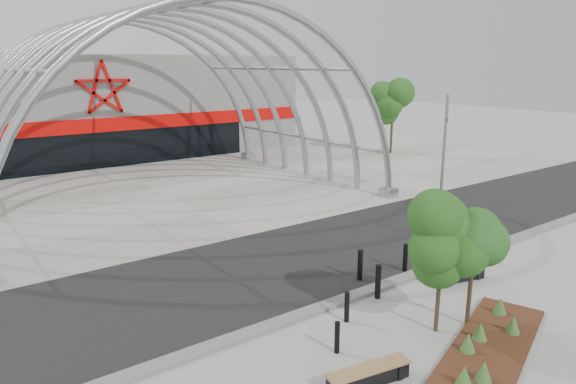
{
  "coord_description": "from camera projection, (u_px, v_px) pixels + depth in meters",
  "views": [
    {
      "loc": [
        -11.24,
        -11.31,
        7.38
      ],
      "look_at": [
        0.0,
        4.0,
        2.6
      ],
      "focal_mm": 32.0,
      "sensor_mm": 36.0,
      "label": 1
    }
  ],
  "objects": [
    {
      "name": "ground",
      "position": [
        359.0,
        291.0,
        17.09
      ],
      "size": [
        140.0,
        140.0,
        0.0
      ],
      "primitive_type": "plane",
      "color": "#9B9B96",
      "rests_on": "ground"
    },
    {
      "name": "road",
      "position": [
        296.0,
        259.0,
        19.82
      ],
      "size": [
        140.0,
        7.0,
        0.02
      ],
      "primitive_type": "cube",
      "color": "black",
      "rests_on": "ground"
    },
    {
      "name": "forecourt",
      "position": [
        169.0,
        196.0,
        29.2
      ],
      "size": [
        60.0,
        17.0,
        0.04
      ],
      "primitive_type": "cube",
      "color": "#9F9A8F",
      "rests_on": "ground"
    },
    {
      "name": "kerb",
      "position": [
        364.0,
        292.0,
        16.88
      ],
      "size": [
        60.0,
        0.5,
        0.12
      ],
      "primitive_type": "cube",
      "color": "slate",
      "rests_on": "ground"
    },
    {
      "name": "arena_building",
      "position": [
        77.0,
        105.0,
        42.26
      ],
      "size": [
        34.0,
        15.24,
        8.0
      ],
      "color": "slate",
      "rests_on": "ground"
    },
    {
      "name": "vault_canopy",
      "position": [
        169.0,
        196.0,
        29.2
      ],
      "size": [
        20.8,
        15.8,
        20.36
      ],
      "color": "#969BA0",
      "rests_on": "ground"
    },
    {
      "name": "planting_bed",
      "position": [
        489.0,
        344.0,
        13.58
      ],
      "size": [
        6.01,
        3.61,
        0.61
      ],
      "color": "#3A180F",
      "rests_on": "ground"
    },
    {
      "name": "signal_pole",
      "position": [
        444.0,
        145.0,
        28.23
      ],
      "size": [
        0.19,
        0.81,
        5.75
      ],
      "color": "gray",
      "rests_on": "ground"
    },
    {
      "name": "street_tree_0",
      "position": [
        443.0,
        240.0,
        13.9
      ],
      "size": [
        1.67,
        1.67,
        3.81
      ],
      "color": "black",
      "rests_on": "ground"
    },
    {
      "name": "street_tree_1",
      "position": [
        475.0,
        237.0,
        14.28
      ],
      "size": [
        1.57,
        1.57,
        3.72
      ],
      "color": "black",
      "rests_on": "ground"
    },
    {
      "name": "bench_0",
      "position": [
        368.0,
        376.0,
        12.09
      ],
      "size": [
        2.2,
        0.85,
        0.45
      ],
      "color": "black",
      "rests_on": "ground"
    },
    {
      "name": "bench_1",
      "position": [
        457.0,
        275.0,
        17.86
      ],
      "size": [
        2.17,
        1.0,
        0.44
      ],
      "color": "black",
      "rests_on": "ground"
    },
    {
      "name": "bollard_0",
      "position": [
        337.0,
        337.0,
        13.36
      ],
      "size": [
        0.14,
        0.14,
        0.88
      ],
      "primitive_type": "cylinder",
      "color": "black",
      "rests_on": "ground"
    },
    {
      "name": "bollard_1",
      "position": [
        347.0,
        307.0,
        14.97
      ],
      "size": [
        0.15,
        0.15,
        0.93
      ],
      "primitive_type": "cylinder",
      "color": "black",
      "rests_on": "ground"
    },
    {
      "name": "bollard_2",
      "position": [
        378.0,
        282.0,
        16.45
      ],
      "size": [
        0.18,
        0.18,
        1.14
      ],
      "primitive_type": "cylinder",
      "color": "black",
      "rests_on": "ground"
    },
    {
      "name": "bollard_3",
      "position": [
        360.0,
        265.0,
        17.82
      ],
      "size": [
        0.18,
        0.18,
        1.12
      ],
      "primitive_type": "cylinder",
      "color": "black",
      "rests_on": "ground"
    },
    {
      "name": "bollard_4",
      "position": [
        405.0,
        258.0,
        18.57
      ],
      "size": [
        0.17,
        0.17,
        1.06
      ],
      "primitive_type": "cylinder",
      "color": "black",
      "rests_on": "ground"
    },
    {
      "name": "bg_tree_1",
      "position": [
        393.0,
        102.0,
        42.18
      ],
      "size": [
        2.7,
        2.7,
        5.91
      ],
      "color": "black",
      "rests_on": "ground"
    }
  ]
}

